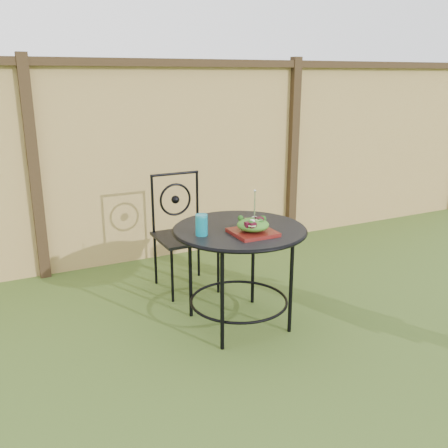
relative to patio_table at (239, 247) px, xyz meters
name	(u,v)px	position (x,y,z in m)	size (l,w,h in m)	color
ground	(307,358)	(0.17, -0.60, -0.59)	(60.00, 60.00, 0.00)	#2F4D18
fence	(177,159)	(0.17, 1.59, 0.36)	(8.00, 0.12, 1.90)	tan
patio_table	(239,247)	(0.00, 0.00, 0.00)	(0.92, 0.92, 0.72)	black
patio_chair	(183,229)	(-0.10, 0.81, -0.08)	(0.46, 0.46, 0.95)	black
salad_plate	(253,232)	(0.01, -0.16, 0.15)	(0.27, 0.27, 0.02)	#4D0B0E
salad	(253,225)	(0.01, -0.16, 0.20)	(0.21, 0.21, 0.08)	#235614
fork	(255,205)	(0.02, -0.16, 0.33)	(0.01, 0.01, 0.18)	silver
drinking_glass	(201,225)	(-0.30, -0.03, 0.21)	(0.08, 0.08, 0.14)	#0D849A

